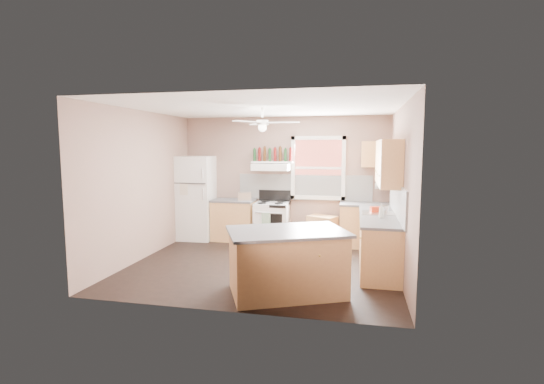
% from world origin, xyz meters
% --- Properties ---
extents(floor, '(4.50, 4.50, 0.00)m').
position_xyz_m(floor, '(0.00, 0.00, 0.00)').
color(floor, black).
rests_on(floor, ground).
extents(ceiling, '(4.50, 4.50, 0.00)m').
position_xyz_m(ceiling, '(0.00, 0.00, 2.70)').
color(ceiling, white).
rests_on(ceiling, ground).
extents(wall_back, '(4.50, 0.05, 2.70)m').
position_xyz_m(wall_back, '(0.00, 2.02, 1.35)').
color(wall_back, '#86685B').
rests_on(wall_back, ground).
extents(wall_right, '(0.05, 4.00, 2.70)m').
position_xyz_m(wall_right, '(2.27, 0.00, 1.35)').
color(wall_right, '#86685B').
rests_on(wall_right, ground).
extents(wall_left, '(0.05, 4.00, 2.70)m').
position_xyz_m(wall_left, '(-2.27, 0.00, 1.35)').
color(wall_left, '#86685B').
rests_on(wall_left, ground).
extents(backsplash_back, '(2.90, 0.03, 0.55)m').
position_xyz_m(backsplash_back, '(0.45, 1.99, 1.18)').
color(backsplash_back, white).
rests_on(backsplash_back, wall_back).
extents(backsplash_right, '(0.03, 2.60, 0.55)m').
position_xyz_m(backsplash_right, '(2.23, 0.30, 1.18)').
color(backsplash_right, white).
rests_on(backsplash_right, wall_right).
extents(window_view, '(1.00, 0.02, 1.20)m').
position_xyz_m(window_view, '(0.75, 1.98, 1.60)').
color(window_view, brown).
rests_on(window_view, wall_back).
extents(window_frame, '(1.16, 0.07, 1.36)m').
position_xyz_m(window_frame, '(0.75, 1.96, 1.60)').
color(window_frame, white).
rests_on(window_frame, wall_back).
extents(refrigerator, '(0.83, 0.80, 1.85)m').
position_xyz_m(refrigerator, '(-1.94, 1.66, 0.92)').
color(refrigerator, white).
rests_on(refrigerator, floor).
extents(base_cabinet_left, '(0.90, 0.60, 0.86)m').
position_xyz_m(base_cabinet_left, '(-1.06, 1.70, 0.43)').
color(base_cabinet_left, tan).
rests_on(base_cabinet_left, floor).
extents(counter_left, '(0.92, 0.62, 0.04)m').
position_xyz_m(counter_left, '(-1.06, 1.70, 0.88)').
color(counter_left, '#4C4C4F').
rests_on(counter_left, base_cabinet_left).
extents(toaster, '(0.31, 0.23, 0.18)m').
position_xyz_m(toaster, '(-0.78, 1.59, 0.99)').
color(toaster, silver).
rests_on(toaster, counter_left).
extents(stove, '(0.74, 0.67, 0.86)m').
position_xyz_m(stove, '(-0.20, 1.66, 0.43)').
color(stove, white).
rests_on(stove, floor).
extents(range_hood, '(0.78, 0.50, 0.14)m').
position_xyz_m(range_hood, '(-0.23, 1.75, 1.62)').
color(range_hood, white).
rests_on(range_hood, wall_back).
extents(bottle_shelf, '(0.90, 0.26, 0.03)m').
position_xyz_m(bottle_shelf, '(-0.23, 1.87, 1.72)').
color(bottle_shelf, white).
rests_on(bottle_shelf, range_hood).
extents(cart, '(0.68, 0.58, 0.57)m').
position_xyz_m(cart, '(0.87, 1.75, 0.28)').
color(cart, tan).
rests_on(cart, floor).
extents(base_cabinet_corner, '(1.00, 0.60, 0.86)m').
position_xyz_m(base_cabinet_corner, '(1.75, 1.70, 0.43)').
color(base_cabinet_corner, tan).
rests_on(base_cabinet_corner, floor).
extents(base_cabinet_right, '(0.60, 2.20, 0.86)m').
position_xyz_m(base_cabinet_right, '(1.95, 0.30, 0.43)').
color(base_cabinet_right, tan).
rests_on(base_cabinet_right, floor).
extents(counter_corner, '(1.02, 0.62, 0.04)m').
position_xyz_m(counter_corner, '(1.75, 1.70, 0.88)').
color(counter_corner, '#4C4C4F').
rests_on(counter_corner, base_cabinet_corner).
extents(counter_right, '(0.62, 2.22, 0.04)m').
position_xyz_m(counter_right, '(1.94, 0.30, 0.88)').
color(counter_right, '#4C4C4F').
rests_on(counter_right, base_cabinet_right).
extents(sink, '(0.55, 0.45, 0.03)m').
position_xyz_m(sink, '(1.94, 0.50, 0.90)').
color(sink, silver).
rests_on(sink, counter_right).
extents(faucet, '(0.03, 0.03, 0.14)m').
position_xyz_m(faucet, '(2.10, 0.50, 0.97)').
color(faucet, silver).
rests_on(faucet, sink).
extents(upper_cabinet_right, '(0.33, 1.80, 0.76)m').
position_xyz_m(upper_cabinet_right, '(2.08, 0.50, 1.78)').
color(upper_cabinet_right, tan).
rests_on(upper_cabinet_right, wall_right).
extents(upper_cabinet_corner, '(0.60, 0.33, 0.52)m').
position_xyz_m(upper_cabinet_corner, '(1.95, 1.83, 1.90)').
color(upper_cabinet_corner, tan).
rests_on(upper_cabinet_corner, wall_back).
extents(paper_towel, '(0.26, 0.12, 0.12)m').
position_xyz_m(paper_towel, '(2.07, 1.86, 1.25)').
color(paper_towel, white).
rests_on(paper_towel, wall_back).
extents(island, '(1.77, 1.49, 0.86)m').
position_xyz_m(island, '(0.64, -1.21, 0.43)').
color(island, tan).
rests_on(island, floor).
extents(island_top, '(1.89, 1.61, 0.04)m').
position_xyz_m(island_top, '(0.64, -1.21, 0.88)').
color(island_top, '#4C4C4F').
rests_on(island_top, island).
extents(ceiling_fan_hub, '(0.20, 0.20, 0.08)m').
position_xyz_m(ceiling_fan_hub, '(0.00, 0.00, 2.45)').
color(ceiling_fan_hub, white).
rests_on(ceiling_fan_hub, ceiling).
extents(soap_bottle, '(0.10, 0.11, 0.23)m').
position_xyz_m(soap_bottle, '(1.97, 0.04, 1.01)').
color(soap_bottle, silver).
rests_on(soap_bottle, counter_right).
extents(red_caddy, '(0.20, 0.16, 0.10)m').
position_xyz_m(red_caddy, '(1.91, 0.59, 0.95)').
color(red_caddy, red).
rests_on(red_caddy, counter_right).
extents(wine_bottles, '(0.86, 0.06, 0.31)m').
position_xyz_m(wine_bottles, '(-0.23, 1.87, 1.88)').
color(wine_bottles, '#143819').
rests_on(wine_bottles, bottle_shelf).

